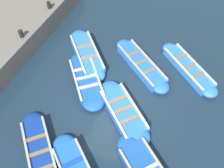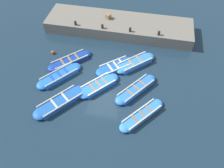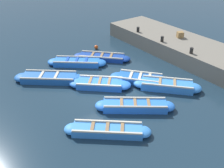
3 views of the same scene
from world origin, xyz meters
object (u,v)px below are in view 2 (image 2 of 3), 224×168
(boat_stern_in, at_px, (135,63))
(bollard_mid_north, at_px, (102,26))
(boat_mid_row, at_px, (136,89))
(bollard_mid_south, at_px, (130,30))
(boat_outer_right, at_px, (116,67))
(bollard_south, at_px, (159,33))
(boat_near_quay, at_px, (142,115))
(bollard_north, at_px, (75,23))
(buoy_orange_near, at_px, (53,52))
(wooden_crate, at_px, (108,16))
(boat_alongside, at_px, (59,76))
(boat_bow_out, at_px, (60,102))
(boat_centre, at_px, (70,61))
(boat_tucked, at_px, (98,85))

(boat_stern_in, height_order, bollard_mid_north, bollard_mid_north)
(boat_mid_row, height_order, boat_stern_in, boat_stern_in)
(boat_stern_in, height_order, bollard_mid_south, bollard_mid_south)
(boat_outer_right, xyz_separation_m, bollard_south, (-3.43, 2.89, 1.00))
(boat_mid_row, height_order, boat_near_quay, boat_mid_row)
(bollard_north, xyz_separation_m, buoy_orange_near, (2.79, -1.19, -1.04))
(wooden_crate, bearing_deg, boat_near_quay, 24.56)
(boat_alongside, height_order, boat_outer_right, boat_outer_right)
(boat_bow_out, height_order, bollard_mid_north, bollard_mid_north)
(boat_near_quay, distance_m, bollard_mid_south, 7.63)
(boat_near_quay, xyz_separation_m, bollard_north, (-7.33, -6.56, 1.01))
(boat_alongside, relative_size, boat_near_quay, 1.06)
(boat_alongside, distance_m, wooden_crate, 7.12)
(boat_stern_in, distance_m, buoy_orange_near, 6.72)
(boat_mid_row, relative_size, boat_near_quay, 1.06)
(boat_centre, distance_m, boat_mid_row, 5.75)
(boat_alongside, xyz_separation_m, boat_near_quay, (2.18, 6.32, -0.01))
(boat_tucked, distance_m, boat_mid_row, 2.66)
(boat_tucked, bearing_deg, boat_outer_right, 156.91)
(bollard_mid_south, bearing_deg, bollard_north, -90.00)
(boat_tucked, bearing_deg, buoy_orange_near, -121.20)
(boat_bow_out, relative_size, boat_stern_in, 1.13)
(buoy_orange_near, bearing_deg, boat_tucked, 58.80)
(bollard_north, bearing_deg, bollard_mid_south, 90.00)
(boat_centre, height_order, boat_near_quay, boat_near_quay)
(boat_centre, xyz_separation_m, boat_outer_right, (-0.02, 3.66, 0.03))
(boat_bow_out, distance_m, bollard_mid_south, 8.27)
(boat_centre, bearing_deg, boat_bow_out, 8.80)
(bollard_mid_north, height_order, bollard_south, same)
(boat_centre, height_order, bollard_north, bollard_north)
(boat_outer_right, distance_m, buoy_orange_near, 5.38)
(boat_near_quay, xyz_separation_m, wooden_crate, (-8.85, -4.04, 1.04))
(boat_tucked, relative_size, bollard_south, 8.82)
(bollard_north, relative_size, bollard_south, 1.00)
(boat_mid_row, bearing_deg, buoy_orange_near, -109.60)
(boat_near_quay, relative_size, wooden_crate, 8.13)
(boat_mid_row, relative_size, bollard_north, 9.68)
(buoy_orange_near, bearing_deg, bollard_south, 108.71)
(boat_near_quay, relative_size, buoy_orange_near, 11.81)
(boat_outer_right, bearing_deg, bollard_mid_north, -152.23)
(boat_stern_in, distance_m, bollard_mid_south, 3.06)
(bollard_mid_north, bearing_deg, boat_bow_out, -9.57)
(boat_stern_in, bearing_deg, boat_alongside, -65.88)
(bollard_south, bearing_deg, bollard_mid_north, -90.00)
(boat_alongside, distance_m, boat_mid_row, 5.70)
(boat_tucked, xyz_separation_m, bollard_south, (-5.49, 3.76, 1.01))
(boat_centre, bearing_deg, bollard_south, 117.83)
(boat_mid_row, relative_size, bollard_mid_south, 9.68)
(boat_mid_row, xyz_separation_m, bollard_mid_south, (-5.32, -1.24, 1.00))
(boat_stern_in, distance_m, boat_outer_right, 1.53)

